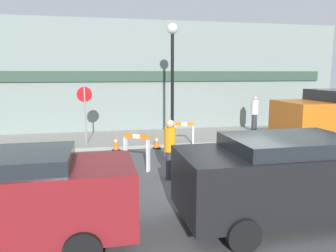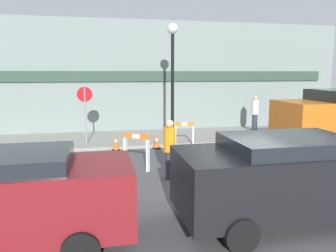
{
  "view_description": "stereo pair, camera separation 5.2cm",
  "coord_description": "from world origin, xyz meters",
  "px_view_note": "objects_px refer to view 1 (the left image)",
  "views": [
    {
      "loc": [
        -3.76,
        -8.07,
        2.96
      ],
      "look_at": [
        -1.22,
        3.73,
        1.0
      ],
      "focal_mm": 35.0,
      "sensor_mm": 36.0,
      "label": 1
    },
    {
      "loc": [
        -3.71,
        -8.08,
        2.96
      ],
      "look_at": [
        -1.22,
        3.73,
        1.0
      ],
      "focal_mm": 35.0,
      "sensor_mm": 36.0,
      "label": 2
    }
  ],
  "objects_px": {
    "person_worker": "(170,147)",
    "streetlamp_post": "(172,66)",
    "person_pedestrian": "(255,113)",
    "parked_car_1": "(288,174)",
    "stop_sign": "(85,106)"
  },
  "relations": [
    {
      "from": "streetlamp_post",
      "to": "parked_car_1",
      "type": "xyz_separation_m",
      "value": [
        0.63,
        -7.51,
        -2.25
      ]
    },
    {
      "from": "streetlamp_post",
      "to": "parked_car_1",
      "type": "bearing_deg",
      "value": -85.18
    },
    {
      "from": "parked_car_1",
      "to": "person_pedestrian",
      "type": "bearing_deg",
      "value": 66.98
    },
    {
      "from": "streetlamp_post",
      "to": "person_worker",
      "type": "bearing_deg",
      "value": -103.68
    },
    {
      "from": "person_worker",
      "to": "person_pedestrian",
      "type": "distance_m",
      "value": 8.06
    },
    {
      "from": "person_worker",
      "to": "parked_car_1",
      "type": "xyz_separation_m",
      "value": [
        1.72,
        -3.07,
        0.06
      ]
    },
    {
      "from": "stop_sign",
      "to": "parked_car_1",
      "type": "relative_size",
      "value": 0.53
    },
    {
      "from": "stop_sign",
      "to": "person_worker",
      "type": "height_order",
      "value": "stop_sign"
    },
    {
      "from": "person_pedestrian",
      "to": "streetlamp_post",
      "type": "bearing_deg",
      "value": 23.3
    },
    {
      "from": "stop_sign",
      "to": "person_pedestrian",
      "type": "distance_m",
      "value": 8.06
    },
    {
      "from": "person_pedestrian",
      "to": "parked_car_1",
      "type": "xyz_separation_m",
      "value": [
        -3.8,
        -8.94,
        -0.08
      ]
    },
    {
      "from": "stop_sign",
      "to": "person_worker",
      "type": "xyz_separation_m",
      "value": [
        2.43,
        -4.63,
        -0.75
      ]
    },
    {
      "from": "stop_sign",
      "to": "person_worker",
      "type": "distance_m",
      "value": 5.28
    },
    {
      "from": "person_worker",
      "to": "streetlamp_post",
      "type": "bearing_deg",
      "value": -0.48
    },
    {
      "from": "streetlamp_post",
      "to": "person_pedestrian",
      "type": "height_order",
      "value": "streetlamp_post"
    }
  ]
}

